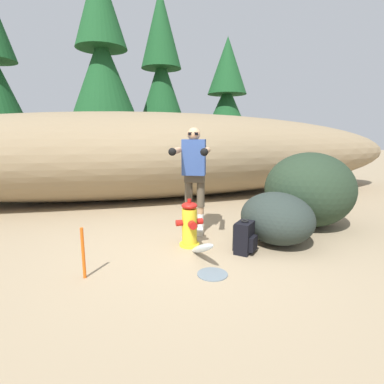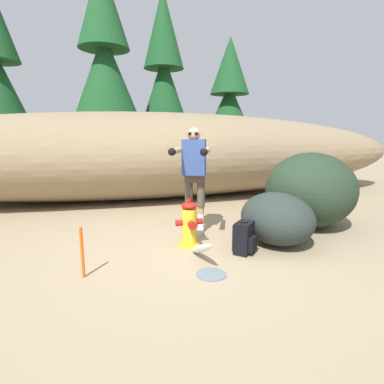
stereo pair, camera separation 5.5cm
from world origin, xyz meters
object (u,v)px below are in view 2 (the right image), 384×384
object	(u,v)px
utility_worker	(194,168)
survey_stake	(82,253)
fire_hydrant	(189,225)
boulder_large	(310,190)
boulder_mid	(277,218)
spare_backpack	(244,238)

from	to	relation	value
utility_worker	survey_stake	world-z (taller)	utility_worker
utility_worker	survey_stake	xyz separation A→B (m)	(-1.65, -1.13, -0.80)
fire_hydrant	survey_stake	bearing A→B (deg)	-156.17
boulder_large	boulder_mid	world-z (taller)	boulder_large
fire_hydrant	utility_worker	xyz separation A→B (m)	(0.22, 0.50, 0.78)
boulder_mid	survey_stake	size ratio (longest dim) A/B	2.07
utility_worker	fire_hydrant	bearing A→B (deg)	0.20
spare_backpack	boulder_large	size ratio (longest dim) A/B	0.29
spare_backpack	boulder_mid	size ratio (longest dim) A/B	0.38
spare_backpack	survey_stake	bearing A→B (deg)	-130.07
spare_backpack	boulder_mid	world-z (taller)	boulder_mid
boulder_large	spare_backpack	bearing A→B (deg)	-152.47
fire_hydrant	boulder_large	bearing A→B (deg)	9.84
utility_worker	survey_stake	distance (m)	2.16
spare_backpack	survey_stake	size ratio (longest dim) A/B	0.78
fire_hydrant	utility_worker	bearing A→B (deg)	66.36
boulder_large	boulder_mid	bearing A→B (deg)	-148.74
utility_worker	boulder_large	xyz separation A→B (m)	(2.11, -0.09, -0.44)
utility_worker	spare_backpack	xyz separation A→B (m)	(0.44, -0.97, -0.89)
boulder_large	fire_hydrant	bearing A→B (deg)	-170.16
boulder_large	survey_stake	xyz separation A→B (m)	(-3.77, -1.04, -0.36)
fire_hydrant	boulder_mid	bearing A→B (deg)	-9.48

